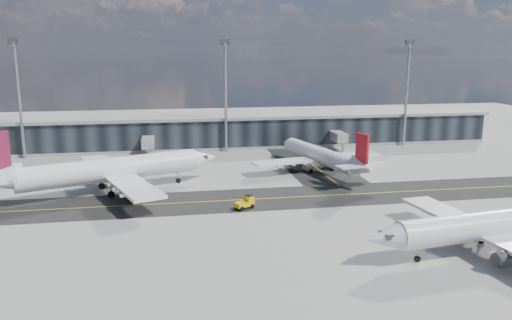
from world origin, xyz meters
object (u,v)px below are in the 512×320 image
at_px(airliner_near, 497,225).
at_px(service_van, 324,151).
at_px(airliner_af, 107,170).
at_px(airliner_redtail, 321,156).
at_px(baggage_tug, 246,202).

distance_m(airliner_near, service_van, 66.51).
relative_size(airliner_af, service_van, 9.29).
bearing_deg(airliner_near, airliner_redtail, 4.12).
relative_size(airliner_near, baggage_tug, 10.14).
distance_m(airliner_redtail, baggage_tug, 30.69).
height_order(airliner_redtail, airliner_near, airliner_near).
relative_size(airliner_af, baggage_tug, 11.54).
relative_size(airliner_redtail, airliner_near, 0.95).
height_order(airliner_af, airliner_near, airliner_af).
xyz_separation_m(airliner_af, baggage_tug, (23.82, -13.67, -3.28)).
height_order(airliner_af, airliner_redtail, airliner_af).
relative_size(airliner_near, service_van, 8.16).
distance_m(airliner_redtail, airliner_near, 47.75).
xyz_separation_m(airliner_af, airliner_redtail, (44.05, 9.28, -0.82)).
bearing_deg(airliner_near, service_van, -5.16).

